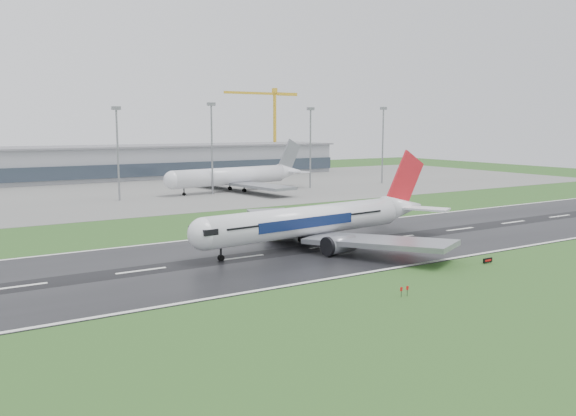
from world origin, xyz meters
TOP-DOWN VIEW (x-y plane):
  - ground at (0.00, 0.00)m, footprint 520.00×520.00m
  - runway at (0.00, 0.00)m, footprint 400.00×45.00m
  - apron at (0.00, 125.00)m, footprint 400.00×130.00m
  - terminal at (0.00, 185.00)m, footprint 240.00×36.00m
  - main_airliner at (0.14, 2.21)m, footprint 68.95×66.27m
  - parked_airliner at (31.28, 105.44)m, footprint 73.07×69.31m
  - tower_crane at (104.32, 200.00)m, footprint 47.34×2.72m
  - runway_sign at (16.51, -27.94)m, footprint 2.31×0.65m
  - floodmast_2 at (-15.45, 100.00)m, footprint 0.64×0.64m
  - floodmast_3 at (19.05, 100.00)m, footprint 0.64×0.64m
  - floodmast_4 at (62.48, 100.00)m, footprint 0.64×0.64m
  - floodmast_5 at (100.60, 100.00)m, footprint 0.64×0.64m

SIDE VIEW (x-z plane):
  - ground at x=0.00m, z-range 0.00..0.00m
  - apron at x=0.00m, z-range 0.00..0.08m
  - runway at x=0.00m, z-range 0.00..0.10m
  - runway_sign at x=16.51m, z-range 0.00..1.04m
  - terminal at x=0.00m, z-range 0.00..15.00m
  - main_airliner at x=0.14m, z-range 0.10..18.74m
  - parked_airliner at x=31.28m, z-range 0.08..19.09m
  - floodmast_2 at x=-15.45m, z-range 0.00..30.49m
  - floodmast_4 at x=62.48m, z-range 0.00..31.42m
  - floodmast_5 at x=100.60m, z-range 0.00..32.17m
  - floodmast_3 at x=19.05m, z-range 0.00..32.46m
  - tower_crane at x=104.32m, z-range 0.00..46.53m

